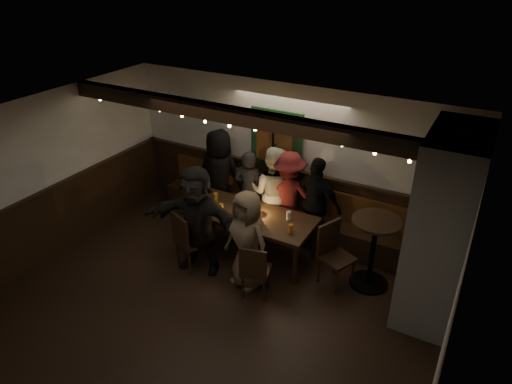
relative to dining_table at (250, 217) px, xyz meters
The scene contains 13 objects.
room 1.26m from the dining_table, ahead, with size 6.02×5.01×2.62m.
dining_table is the anchor object (origin of this frame).
chair_near_left 1.04m from the dining_table, 128.75° to the right, with size 0.58×0.58×0.98m.
chair_near_right 1.09m from the dining_table, 56.81° to the right, with size 0.48×0.48×0.87m.
chair_end 1.42m from the dining_table, ahead, with size 0.58×0.58×0.97m.
high_top 1.96m from the dining_table, ahead, with size 0.70×0.70×1.12m.
person_a 1.31m from the dining_table, 144.37° to the left, with size 0.84×0.55×1.72m, color black.
person_b 0.81m from the dining_table, 120.48° to the left, with size 0.54×0.35×1.48m, color black.
person_c 0.75m from the dining_table, 87.73° to the left, with size 0.79×0.62×1.63m, color beige.
person_d 0.83m from the dining_table, 67.90° to the left, with size 1.03×0.59×1.59m, color #5A181A.
person_e 1.12m from the dining_table, 42.84° to the left, with size 0.93×0.39×1.59m, color black.
person_f 0.89m from the dining_table, 125.45° to the right, with size 1.61×0.51×1.74m, color black.
person_g 0.77m from the dining_table, 62.87° to the right, with size 0.75×0.49×1.54m, color brown.
Camera 1 is at (2.96, -3.99, 4.45)m, focal length 32.00 mm.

